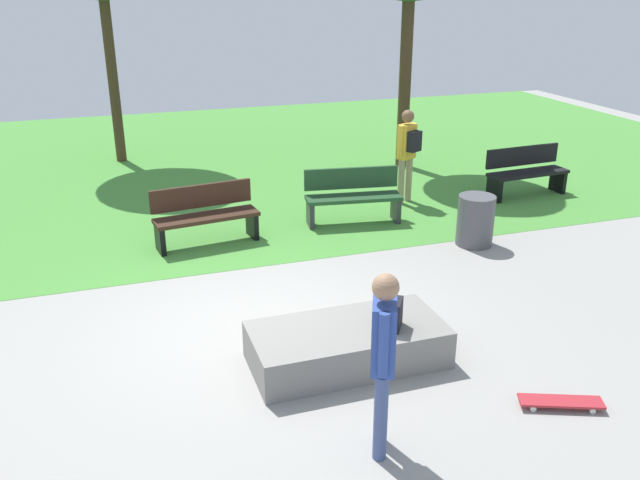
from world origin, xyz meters
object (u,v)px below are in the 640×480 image
(skater_performing_trick, at_px, (383,352))
(park_bench_far_left, at_px, (353,195))
(skateboard_by_ledge, at_px, (561,402))
(pedestrian_with_backpack, at_px, (407,148))
(backpack_on_ledge, at_px, (392,314))
(park_bench_near_lamppost, at_px, (526,171))
(concrete_ledge, at_px, (347,345))
(trash_bin, at_px, (475,220))
(park_bench_near_path, at_px, (205,214))

(skater_performing_trick, xyz_separation_m, park_bench_far_left, (1.90, 5.56, -0.51))
(skateboard_by_ledge, relative_size, pedestrian_with_backpack, 0.48)
(backpack_on_ledge, relative_size, skateboard_by_ledge, 0.39)
(backpack_on_ledge, relative_size, park_bench_near_lamppost, 0.20)
(concrete_ledge, height_order, park_bench_near_lamppost, park_bench_near_lamppost)
(backpack_on_ledge, bearing_deg, trash_bin, 169.15)
(skater_performing_trick, distance_m, trash_bin, 5.24)
(park_bench_far_left, relative_size, trash_bin, 2.10)
(pedestrian_with_backpack, bearing_deg, trash_bin, -86.82)
(skater_performing_trick, distance_m, pedestrian_with_backpack, 7.00)
(skateboard_by_ledge, bearing_deg, pedestrian_with_backpack, 78.33)
(concrete_ledge, height_order, skater_performing_trick, skater_performing_trick)
(concrete_ledge, xyz_separation_m, park_bench_near_path, (-0.86, 3.94, 0.27))
(park_bench_near_path, bearing_deg, pedestrian_with_backpack, 12.49)
(concrete_ledge, bearing_deg, park_bench_far_left, 68.11)
(skateboard_by_ledge, height_order, park_bench_far_left, park_bench_far_left)
(concrete_ledge, relative_size, park_bench_near_lamppost, 1.28)
(park_bench_far_left, relative_size, pedestrian_with_backpack, 0.97)
(backpack_on_ledge, height_order, park_bench_far_left, park_bench_far_left)
(park_bench_near_lamppost, height_order, pedestrian_with_backpack, pedestrian_with_backpack)
(backpack_on_ledge, bearing_deg, concrete_ledge, -75.72)
(park_bench_near_path, distance_m, pedestrian_with_backpack, 3.94)
(park_bench_near_path, relative_size, park_bench_far_left, 1.00)
(backpack_on_ledge, bearing_deg, skateboard_by_ledge, 77.32)
(concrete_ledge, bearing_deg, park_bench_near_path, 102.25)
(skater_performing_trick, height_order, park_bench_far_left, skater_performing_trick)
(concrete_ledge, height_order, skateboard_by_ledge, concrete_ledge)
(backpack_on_ledge, distance_m, trash_bin, 3.79)
(skateboard_by_ledge, relative_size, trash_bin, 1.04)
(trash_bin, bearing_deg, skateboard_by_ledge, -109.41)
(skateboard_by_ledge, bearing_deg, skater_performing_trick, -179.77)
(park_bench_near_lamppost, distance_m, trash_bin, 2.92)
(concrete_ledge, bearing_deg, park_bench_near_lamppost, 40.22)
(concrete_ledge, height_order, park_bench_near_path, park_bench_near_path)
(skateboard_by_ledge, distance_m, pedestrian_with_backpack, 6.42)
(park_bench_near_path, height_order, park_bench_near_lamppost, same)
(pedestrian_with_backpack, bearing_deg, skateboard_by_ledge, -101.67)
(trash_bin, xyz_separation_m, pedestrian_with_backpack, (-0.12, 2.22, 0.63))
(park_bench_near_lamppost, distance_m, park_bench_far_left, 3.65)
(skater_performing_trick, bearing_deg, trash_bin, 50.34)
(park_bench_near_path, relative_size, trash_bin, 2.09)
(skateboard_by_ledge, height_order, trash_bin, trash_bin)
(skater_performing_trick, relative_size, trash_bin, 2.16)
(park_bench_near_path, bearing_deg, park_bench_far_left, 3.98)
(backpack_on_ledge, relative_size, park_bench_far_left, 0.19)
(skater_performing_trick, relative_size, park_bench_near_path, 1.03)
(pedestrian_with_backpack, bearing_deg, backpack_on_ledge, -117.03)
(skater_performing_trick, height_order, skateboard_by_ledge, skater_performing_trick)
(skater_performing_trick, xyz_separation_m, trash_bin, (3.32, 4.00, -0.60))
(backpack_on_ledge, bearing_deg, park_bench_near_path, -129.12)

